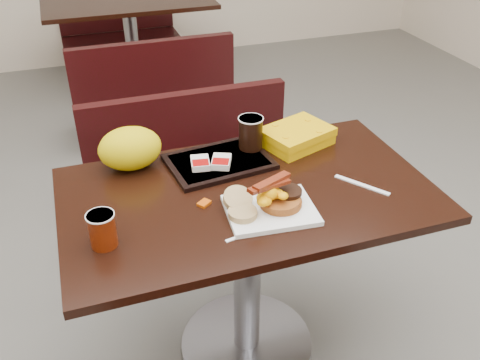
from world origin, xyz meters
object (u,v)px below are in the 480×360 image
object	(u,v)px
table_near	(247,276)
knife	(362,185)
table_far	(133,51)
clamshell	(296,136)
hashbrown_sleeve_left	(200,163)
platter	(270,210)
bench_far_n	(120,27)
pancake_stack	(281,201)
coffee_cup_far	(251,133)
bench_near_n	(198,181)
tray	(219,162)
paper_bag	(130,148)
fork	(239,237)
bench_far_s	(150,87)
coffee_cup_near	(102,230)
hashbrown_sleeve_right	(221,162)

from	to	relation	value
table_near	knife	world-z (taller)	knife
table_far	clamshell	world-z (taller)	clamshell
hashbrown_sleeve_left	platter	bearing A→B (deg)	-55.98
bench_far_n	pancake_stack	bearing A→B (deg)	-88.96
bench_far_n	table_near	bearing A→B (deg)	-90.00
coffee_cup_far	bench_near_n	bearing A→B (deg)	101.85
pancake_stack	hashbrown_sleeve_left	bearing A→B (deg)	120.10
tray	paper_bag	bearing A→B (deg)	159.04
table_far	pancake_stack	size ratio (longest dim) A/B	9.10
pancake_stack	fork	size ratio (longest dim) A/B	1.12
bench_far_n	clamshell	xyz separation A→B (m)	(0.28, -3.06, 0.42)
pancake_stack	coffee_cup_far	xyz separation A→B (m)	(0.03, 0.37, 0.05)
table_far	clamshell	bearing A→B (deg)	-83.32
table_near	coffee_cup_far	distance (m)	0.52
bench_far_s	fork	xyz separation A→B (m)	(-0.11, -2.12, 0.39)
table_far	clamshell	distance (m)	2.41
table_near	fork	world-z (taller)	fork
bench_near_n	bench_far_n	world-z (taller)	same
table_near	coffee_cup_far	size ratio (longest dim) A/B	10.18
bench_far_s	platter	xyz separation A→B (m)	(0.03, -2.03, 0.40)
pancake_stack	knife	bearing A→B (deg)	6.08
clamshell	hashbrown_sleeve_left	bearing A→B (deg)	170.13
table_far	coffee_cup_near	world-z (taller)	coffee_cup_near
platter	coffee_cup_near	bearing A→B (deg)	-175.62
coffee_cup_far	paper_bag	world-z (taller)	paper_bag
table_far	coffee_cup_far	size ratio (longest dim) A/B	10.18
coffee_cup_near	hashbrown_sleeve_right	distance (m)	0.52
bench_far_s	pancake_stack	bearing A→B (deg)	-88.24
coffee_cup_near	coffee_cup_far	xyz separation A→B (m)	(0.57, 0.37, 0.02)
platter	coffee_cup_far	distance (m)	0.39
bench_far_n	coffee_cup_near	bearing A→B (deg)	-97.86
bench_far_n	hashbrown_sleeve_left	distance (m)	3.15
table_far	tray	xyz separation A→B (m)	(-0.04, -2.41, 0.38)
knife	hashbrown_sleeve_left	world-z (taller)	hashbrown_sleeve_left
bench_far_n	tray	world-z (taller)	tray
coffee_cup_near	bench_far_n	bearing A→B (deg)	82.14
table_near	bench_near_n	world-z (taller)	table_near
bench_near_n	bench_far_s	size ratio (longest dim) A/B	1.00
table_near	platter	distance (m)	0.41
fork	bench_far_n	bearing A→B (deg)	77.12
paper_bag	clamshell	bearing A→B (deg)	-2.89
knife	pancake_stack	bearing A→B (deg)	-119.15
table_near	coffee_cup_near	distance (m)	0.65
table_near	coffee_cup_far	world-z (taller)	coffee_cup_far
table_near	bench_near_n	xyz separation A→B (m)	(0.00, 0.70, -0.02)
pancake_stack	hashbrown_sleeve_left	xyz separation A→B (m)	(-0.17, 0.30, -0.00)
bench_far_n	hashbrown_sleeve_right	xyz separation A→B (m)	(-0.04, -3.14, 0.42)
bench_far_n	platter	size ratio (longest dim) A/B	3.73
knife	paper_bag	bearing A→B (deg)	-152.56
platter	knife	size ratio (longest dim) A/B	1.39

